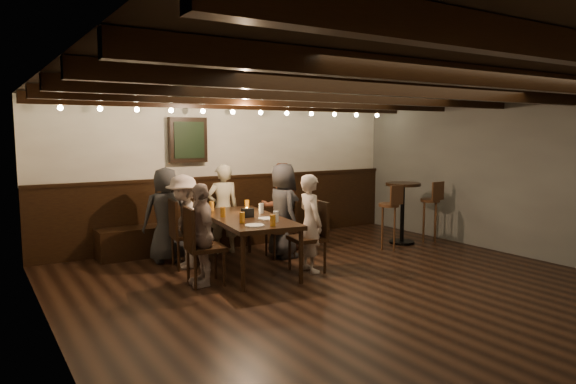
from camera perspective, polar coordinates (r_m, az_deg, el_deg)
room at (r=7.59m, az=-4.08°, el=0.60°), size 7.00×7.00×7.00m
dining_table at (r=7.01m, az=-4.65°, el=-3.23°), size 1.13×2.05×0.73m
chair_left_near at (r=7.30m, az=-11.19°, el=-5.98°), size 0.49×0.49×0.95m
chair_left_far at (r=6.45m, az=-9.29°, el=-7.57°), size 0.49×0.49×0.97m
chair_right_near at (r=7.76m, az=-0.77°, el=-5.31°), size 0.44×0.44×0.86m
chair_right_far at (r=6.96m, az=2.28°, el=-6.47°), size 0.49×0.49×0.95m
person_bench_left at (r=7.62m, az=-13.37°, el=-2.46°), size 0.72×0.52×1.38m
person_bench_centre at (r=7.99m, az=-7.25°, el=-1.89°), size 0.54×0.40×1.39m
person_bench_right at (r=8.16m, az=-0.89°, el=-1.64°), size 0.74×0.61×1.39m
person_left_near at (r=7.23m, az=-11.48°, el=-3.23°), size 0.59×0.89×1.30m
person_left_far at (r=6.37m, az=-9.61°, el=-4.67°), size 0.40×0.77×1.26m
person_right_near at (r=7.69m, az=-0.55°, el=-2.07°), size 0.54×0.74×1.41m
person_right_far at (r=6.90m, az=2.52°, el=-3.48°), size 0.38×0.52×1.32m
pint_a at (r=7.56m, az=-8.48°, el=-1.56°), size 0.07×0.07×0.14m
pint_b at (r=7.68m, az=-4.58°, el=-1.39°), size 0.07×0.07×0.14m
pint_c at (r=6.99m, az=-7.25°, el=-2.22°), size 0.07×0.07×0.14m
pint_d at (r=7.28m, az=-2.98°, el=-1.82°), size 0.07×0.07×0.14m
pint_e at (r=6.50m, az=-5.12°, el=-2.86°), size 0.07×0.07×0.14m
pint_f at (r=6.56m, az=-1.36°, el=-2.75°), size 0.07×0.07×0.14m
pint_g at (r=6.27m, az=-1.71°, el=-3.18°), size 0.07×0.07×0.14m
plate_near at (r=6.30m, az=-3.74°, el=-3.72°), size 0.24×0.24×0.01m
plate_far at (r=6.79m, az=-2.35°, el=-2.96°), size 0.24×0.24×0.01m
condiment_caddy at (r=6.94m, az=-4.52°, el=-2.32°), size 0.15×0.10×0.12m
candle at (r=7.31m, az=-4.58°, el=-2.14°), size 0.05×0.05×0.05m
high_top_table at (r=8.85m, az=12.61°, el=-1.28°), size 0.58×0.58×1.03m
bar_stool_left at (r=8.40m, az=11.14°, el=-3.64°), size 0.33×0.35×1.05m
bar_stool_right at (r=9.15m, az=15.48°, el=-2.93°), size 0.33×0.34×1.05m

